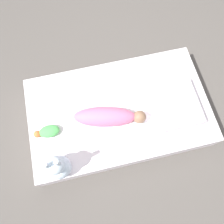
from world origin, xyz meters
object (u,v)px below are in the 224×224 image
at_px(swaddled_baby, 108,117).
at_px(pillow, 173,105).
at_px(bunny_plush, 58,167).
at_px(turtle_plush, 48,132).

height_order(swaddled_baby, pillow, swaddled_baby).
relative_size(bunny_plush, turtle_plush, 1.69).
xyz_separation_m(swaddled_baby, pillow, (-0.53, 0.02, -0.03)).
distance_m(bunny_plush, turtle_plush, 0.31).
relative_size(swaddled_baby, pillow, 1.45).
bearing_deg(swaddled_baby, pillow, 11.01).
height_order(pillow, turtle_plush, pillow).
bearing_deg(bunny_plush, pillow, -163.87).
xyz_separation_m(pillow, turtle_plush, (1.01, -0.02, -0.01)).
bearing_deg(turtle_plush, swaddled_baby, 179.95).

